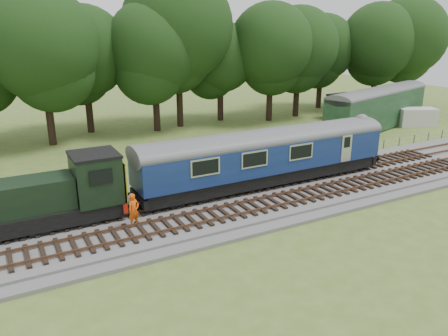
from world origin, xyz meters
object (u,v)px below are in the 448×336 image
parked_coach (378,106)px  caravan (416,117)px  shunter_loco (45,198)px  dmu_railcar (266,152)px  worker (134,210)px

parked_coach → caravan: bearing=-32.4°
shunter_loco → parked_coach: (35.07, 9.97, 0.48)m
dmu_railcar → parked_coach: parked_coach is taller
dmu_railcar → caravan: (25.84, 8.63, -1.61)m
dmu_railcar → parked_coach: 23.37m
shunter_loco → worker: shunter_loco is taller
dmu_railcar → worker: 10.17m
dmu_railcar → parked_coach: (21.14, 9.97, -0.15)m
dmu_railcar → worker: size_ratio=9.62×
parked_coach → caravan: size_ratio=4.22×
worker → caravan: size_ratio=0.46×
dmu_railcar → caravan: 27.29m
parked_coach → caravan: 5.10m
worker → parked_coach: parked_coach is taller
worker → caravan: 37.29m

